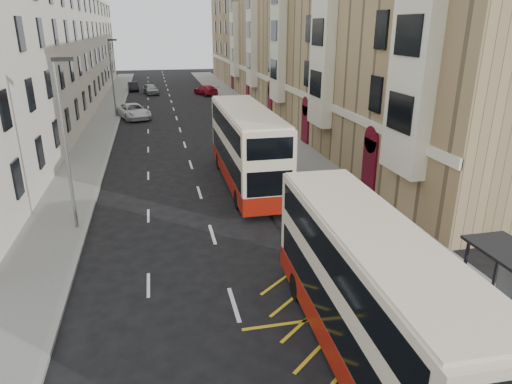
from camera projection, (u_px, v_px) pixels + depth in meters
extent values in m
cube|color=slate|center=(271.00, 134.00, 41.81)|extent=(4.00, 120.00, 0.15)
cube|color=slate|center=(94.00, 143.00, 38.64)|extent=(3.00, 120.00, 0.15)
cube|color=gray|center=(249.00, 135.00, 41.40)|extent=(0.25, 120.00, 0.15)
cube|color=gray|center=(112.00, 142.00, 38.95)|extent=(0.25, 120.00, 0.15)
cube|color=tan|center=(296.00, 43.00, 54.91)|extent=(10.00, 79.00, 15.00)
cube|color=silver|center=(255.00, 74.00, 55.08)|extent=(0.18, 79.00, 0.50)
cube|color=silver|center=(413.00, 69.00, 21.26)|extent=(0.80, 3.20, 10.00)
cube|color=silver|center=(322.00, 55.00, 32.26)|extent=(0.80, 3.20, 10.00)
cube|color=silver|center=(278.00, 47.00, 43.27)|extent=(0.80, 3.20, 10.00)
cube|color=silver|center=(252.00, 43.00, 54.27)|extent=(0.80, 3.20, 10.00)
cube|color=silver|center=(234.00, 40.00, 65.28)|extent=(0.80, 3.20, 10.00)
cube|color=#540716|center=(370.00, 164.00, 26.98)|extent=(0.20, 1.60, 3.00)
cube|color=#540716|center=(306.00, 124.00, 37.98)|extent=(0.20, 1.60, 3.00)
cube|color=#540716|center=(270.00, 102.00, 48.98)|extent=(0.20, 1.60, 3.00)
cube|color=#540716|center=(248.00, 88.00, 59.99)|extent=(0.20, 1.60, 3.00)
cube|color=#540716|center=(232.00, 79.00, 70.99)|extent=(0.20, 1.60, 3.00)
cube|color=beige|center=(44.00, 54.00, 49.42)|extent=(9.00, 79.00, 13.00)
cube|color=black|center=(463.00, 275.00, 15.48)|extent=(0.08, 0.08, 2.60)
cube|color=black|center=(496.00, 271.00, 15.74)|extent=(0.08, 0.08, 2.60)
cube|color=black|center=(509.00, 315.00, 14.76)|extent=(0.35, 1.60, 0.06)
cylinder|color=#AC0910|center=(416.00, 290.00, 16.04)|extent=(0.06, 0.06, 1.00)
cylinder|color=#AC0910|center=(374.00, 249.00, 19.02)|extent=(0.06, 0.06, 1.00)
cylinder|color=#AC0910|center=(343.00, 219.00, 22.00)|extent=(0.06, 0.06, 1.00)
cube|color=#AC0910|center=(375.00, 239.00, 18.85)|extent=(0.05, 6.50, 0.06)
cube|color=#AC0910|center=(374.00, 248.00, 19.00)|extent=(0.05, 6.50, 0.06)
cylinder|color=gray|center=(65.00, 147.00, 20.96)|extent=(0.16, 0.16, 8.00)
cube|color=black|center=(62.00, 59.00, 19.71)|extent=(0.90, 0.18, 0.18)
cylinder|color=gray|center=(112.00, 78.00, 48.47)|extent=(0.16, 0.16, 8.00)
cube|color=black|center=(112.00, 40.00, 47.22)|extent=(0.90, 0.18, 0.18)
cube|color=beige|center=(368.00, 292.00, 12.99)|extent=(2.78, 10.83, 3.86)
cube|color=maroon|center=(364.00, 335.00, 13.50)|extent=(2.81, 10.86, 0.88)
cube|color=black|center=(367.00, 306.00, 13.15)|extent=(2.80, 9.97, 1.08)
cube|color=black|center=(372.00, 254.00, 12.58)|extent=(2.80, 9.97, 0.98)
cube|color=beige|center=(375.00, 229.00, 12.31)|extent=(2.67, 10.39, 0.12)
cube|color=black|center=(312.00, 228.00, 18.07)|extent=(2.08, 0.14, 1.27)
cube|color=black|center=(314.00, 180.00, 17.39)|extent=(1.71, 0.13, 0.44)
cylinder|color=black|center=(297.00, 286.00, 16.58)|extent=(0.30, 0.99, 0.98)
cylinder|color=black|center=(354.00, 280.00, 16.97)|extent=(0.30, 0.99, 0.98)
cube|color=beige|center=(247.00, 146.00, 27.84)|extent=(2.80, 11.94, 4.28)
cube|color=maroon|center=(247.00, 172.00, 28.40)|extent=(2.83, 11.98, 0.98)
cube|color=black|center=(247.00, 154.00, 28.01)|extent=(2.84, 10.99, 1.19)
cube|color=black|center=(246.00, 124.00, 27.38)|extent=(2.84, 10.99, 1.08)
cube|color=beige|center=(246.00, 110.00, 27.09)|extent=(2.69, 11.47, 0.13)
cube|color=black|center=(231.00, 132.00, 33.45)|extent=(2.30, 0.10, 1.41)
cube|color=black|center=(231.00, 102.00, 32.69)|extent=(1.90, 0.10, 0.49)
cube|color=black|center=(270.00, 184.00, 22.54)|extent=(2.30, 0.10, 1.30)
cylinder|color=black|center=(219.00, 161.00, 31.78)|extent=(0.31, 1.09, 1.08)
cylinder|color=black|center=(253.00, 159.00, 32.26)|extent=(0.31, 1.09, 1.08)
cylinder|color=black|center=(238.00, 199.00, 24.77)|extent=(0.31, 1.09, 1.08)
cylinder|color=black|center=(282.00, 196.00, 25.25)|extent=(0.31, 1.09, 1.08)
cylinder|color=black|center=(508.00, 362.00, 12.63)|extent=(0.57, 0.57, 0.98)
cylinder|color=black|center=(511.00, 347.00, 12.45)|extent=(0.63, 0.63, 0.09)
imported|color=black|center=(429.00, 289.00, 15.40)|extent=(0.72, 0.55, 1.78)
imported|color=black|center=(431.00, 286.00, 15.70)|extent=(1.03, 0.72, 1.62)
imported|color=silver|center=(133.00, 111.00, 48.95)|extent=(4.22, 6.17, 1.57)
imported|color=#929498|center=(151.00, 89.00, 66.42)|extent=(2.56, 4.60, 1.48)
imported|color=black|center=(133.00, 87.00, 69.86)|extent=(1.84, 4.15, 1.32)
imported|color=maroon|center=(206.00, 90.00, 65.90)|extent=(3.57, 5.26, 1.41)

